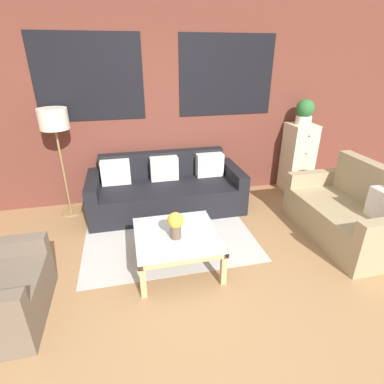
{
  "coord_description": "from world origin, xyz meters",
  "views": [
    {
      "loc": [
        -0.57,
        -1.98,
        2.1
      ],
      "look_at": [
        0.17,
        1.26,
        0.55
      ],
      "focal_mm": 28.0,
      "sensor_mm": 36.0,
      "label": 1
    }
  ],
  "objects_px": {
    "drawer_cabinet": "(297,158)",
    "potted_plant": "(305,111)",
    "couch_dark": "(166,190)",
    "settee_vintage": "(349,214)",
    "flower_vase": "(176,223)",
    "coffee_table": "(177,239)",
    "floor_lamp": "(54,125)"
  },
  "relations": [
    {
      "from": "settee_vintage",
      "to": "flower_vase",
      "type": "bearing_deg",
      "value": -176.14
    },
    {
      "from": "drawer_cabinet",
      "to": "floor_lamp",
      "type": "bearing_deg",
      "value": -179.47
    },
    {
      "from": "couch_dark",
      "to": "drawer_cabinet",
      "type": "xyz_separation_m",
      "value": [
        2.19,
        0.2,
        0.27
      ]
    },
    {
      "from": "drawer_cabinet",
      "to": "flower_vase",
      "type": "relative_size",
      "value": 3.88
    },
    {
      "from": "drawer_cabinet",
      "to": "potted_plant",
      "type": "bearing_deg",
      "value": 90.0
    },
    {
      "from": "couch_dark",
      "to": "coffee_table",
      "type": "height_order",
      "value": "couch_dark"
    },
    {
      "from": "settee_vintage",
      "to": "potted_plant",
      "type": "height_order",
      "value": "potted_plant"
    },
    {
      "from": "coffee_table",
      "to": "flower_vase",
      "type": "bearing_deg",
      "value": -107.05
    },
    {
      "from": "drawer_cabinet",
      "to": "potted_plant",
      "type": "height_order",
      "value": "potted_plant"
    },
    {
      "from": "settee_vintage",
      "to": "coffee_table",
      "type": "bearing_deg",
      "value": -177.73
    },
    {
      "from": "coffee_table",
      "to": "flower_vase",
      "type": "distance_m",
      "value": 0.23
    },
    {
      "from": "settee_vintage",
      "to": "potted_plant",
      "type": "bearing_deg",
      "value": 84.81
    },
    {
      "from": "settee_vintage",
      "to": "drawer_cabinet",
      "type": "relative_size",
      "value": 1.34
    },
    {
      "from": "potted_plant",
      "to": "drawer_cabinet",
      "type": "bearing_deg",
      "value": -90.0
    },
    {
      "from": "couch_dark",
      "to": "settee_vintage",
      "type": "xyz_separation_m",
      "value": [
        2.06,
        -1.25,
        0.03
      ]
    },
    {
      "from": "drawer_cabinet",
      "to": "flower_vase",
      "type": "bearing_deg",
      "value": -145.13
    },
    {
      "from": "floor_lamp",
      "to": "flower_vase",
      "type": "relative_size",
      "value": 5.21
    },
    {
      "from": "couch_dark",
      "to": "coffee_table",
      "type": "relative_size",
      "value": 2.52
    },
    {
      "from": "settee_vintage",
      "to": "drawer_cabinet",
      "type": "xyz_separation_m",
      "value": [
        0.13,
        1.45,
        0.24
      ]
    },
    {
      "from": "coffee_table",
      "to": "drawer_cabinet",
      "type": "xyz_separation_m",
      "value": [
        2.28,
        1.54,
        0.22
      ]
    },
    {
      "from": "potted_plant",
      "to": "flower_vase",
      "type": "bearing_deg",
      "value": -145.13
    },
    {
      "from": "settee_vintage",
      "to": "drawer_cabinet",
      "type": "height_order",
      "value": "drawer_cabinet"
    },
    {
      "from": "settee_vintage",
      "to": "drawer_cabinet",
      "type": "distance_m",
      "value": 1.48
    },
    {
      "from": "settee_vintage",
      "to": "drawer_cabinet",
      "type": "bearing_deg",
      "value": 84.81
    },
    {
      "from": "floor_lamp",
      "to": "flower_vase",
      "type": "bearing_deg",
      "value": -50.97
    },
    {
      "from": "couch_dark",
      "to": "drawer_cabinet",
      "type": "height_order",
      "value": "drawer_cabinet"
    },
    {
      "from": "couch_dark",
      "to": "flower_vase",
      "type": "xyz_separation_m",
      "value": [
        -0.11,
        -1.4,
        0.27
      ]
    },
    {
      "from": "couch_dark",
      "to": "potted_plant",
      "type": "bearing_deg",
      "value": 5.17
    },
    {
      "from": "flower_vase",
      "to": "settee_vintage",
      "type": "bearing_deg",
      "value": 3.86
    },
    {
      "from": "settee_vintage",
      "to": "floor_lamp",
      "type": "relative_size",
      "value": 1.0
    },
    {
      "from": "couch_dark",
      "to": "potted_plant",
      "type": "distance_m",
      "value": 2.42
    },
    {
      "from": "coffee_table",
      "to": "settee_vintage",
      "type": "bearing_deg",
      "value": 2.27
    }
  ]
}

